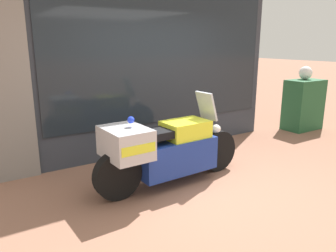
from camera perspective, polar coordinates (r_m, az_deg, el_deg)
name	(u,v)px	position (r m, az deg, el deg)	size (l,w,h in m)	color
ground_plane	(215,187)	(4.63, 8.18, -10.55)	(60.00, 60.00, 0.00)	#8E604C
shop_building	(125,36)	(5.70, -7.44, 15.29)	(5.33, 0.55, 4.07)	#333842
window_display	(158,121)	(6.20, -1.78, 0.91)	(4.14, 0.30, 2.12)	slate
paramedic_motorcycle	(164,149)	(4.46, -0.67, -4.05)	(2.34, 0.69, 1.25)	black
utility_cabinet	(303,105)	(8.05, 22.50, 3.43)	(0.87, 0.52, 1.13)	#235633
white_helmet	(306,73)	(8.05, 22.83, 8.53)	(0.29, 0.29, 0.29)	white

